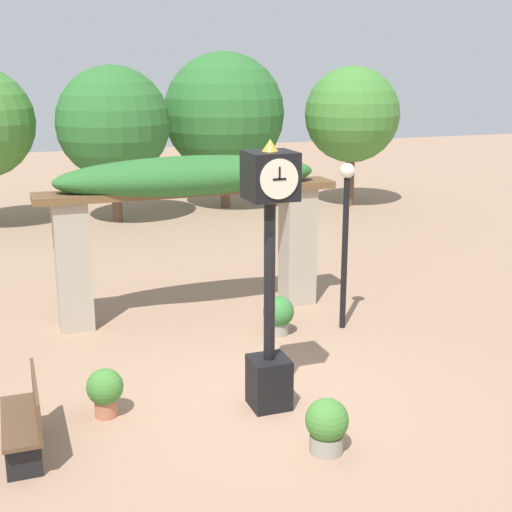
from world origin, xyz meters
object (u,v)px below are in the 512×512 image
object	(u,v)px
pedestal_clock	(270,271)
lamp_post	(346,225)
potted_plant_near_left	(327,425)
potted_plant_near_right	(105,390)
park_bench	(26,419)
potted_plant_far_left	(278,314)

from	to	relation	value
pedestal_clock	lamp_post	distance (m)	3.18
potted_plant_near_left	potted_plant_near_right	world-z (taller)	potted_plant_near_left
pedestal_clock	potted_plant_near_left	xyz separation A→B (m)	(0.22, -1.29, -1.51)
park_bench	lamp_post	bearing A→B (deg)	114.99
potted_plant_near_right	park_bench	bearing A→B (deg)	-148.51
pedestal_clock	potted_plant_near_right	world-z (taller)	pedestal_clock
pedestal_clock	lamp_post	bearing A→B (deg)	46.03
potted_plant_near_left	park_bench	bearing A→B (deg)	160.63
park_bench	potted_plant_far_left	bearing A→B (deg)	121.59
park_bench	pedestal_clock	bearing A→B (deg)	92.88
pedestal_clock	potted_plant_near_left	bearing A→B (deg)	-80.37
pedestal_clock	park_bench	world-z (taller)	pedestal_clock
potted_plant_near_left	potted_plant_far_left	xyz separation A→B (m)	(0.84, 3.65, 0.01)
potted_plant_near_left	potted_plant_far_left	distance (m)	3.75
park_bench	potted_plant_near_left	bearing A→B (deg)	70.63
potted_plant_near_left	pedestal_clock	bearing A→B (deg)	99.63
potted_plant_near_right	lamp_post	distance (m)	4.85
potted_plant_near_right	lamp_post	size ratio (longest dim) A/B	0.23
park_bench	lamp_post	distance (m)	5.93
park_bench	lamp_post	size ratio (longest dim) A/B	0.47
potted_plant_far_left	lamp_post	world-z (taller)	lamp_post
pedestal_clock	lamp_post	xyz separation A→B (m)	(2.20, 2.29, -0.07)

